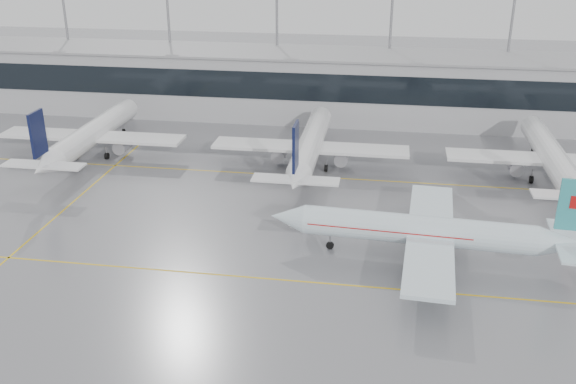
# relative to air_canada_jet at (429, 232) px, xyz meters

# --- Properties ---
(ground) EXTENTS (320.00, 320.00, 0.00)m
(ground) POSITION_rel_air_canada_jet_xyz_m (-16.49, -7.06, -3.41)
(ground) COLOR slate
(ground) RESTS_ON ground
(taxi_line_main) EXTENTS (120.00, 0.25, 0.01)m
(taxi_line_main) POSITION_rel_air_canada_jet_xyz_m (-16.49, -7.06, -3.40)
(taxi_line_main) COLOR yellow
(taxi_line_main) RESTS_ON ground
(taxi_line_north) EXTENTS (120.00, 0.25, 0.01)m
(taxi_line_north) POSITION_rel_air_canada_jet_xyz_m (-16.49, 22.94, -3.40)
(taxi_line_north) COLOR yellow
(taxi_line_north) RESTS_ON ground
(taxi_line_cross) EXTENTS (0.25, 60.00, 0.01)m
(taxi_line_cross) POSITION_rel_air_canada_jet_xyz_m (-46.49, 7.94, -3.40)
(taxi_line_cross) COLOR yellow
(taxi_line_cross) RESTS_ON ground
(terminal) EXTENTS (180.00, 15.00, 12.00)m
(terminal) POSITION_rel_air_canada_jet_xyz_m (-16.49, 54.94, 2.59)
(terminal) COLOR #A3A3A7
(terminal) RESTS_ON ground
(terminal_glass) EXTENTS (180.00, 0.20, 5.00)m
(terminal_glass) POSITION_rel_air_canada_jet_xyz_m (-16.49, 47.39, 4.09)
(terminal_glass) COLOR black
(terminal_glass) RESTS_ON ground
(terminal_roof) EXTENTS (182.00, 16.00, 0.40)m
(terminal_roof) POSITION_rel_air_canada_jet_xyz_m (-16.49, 54.94, 8.79)
(terminal_roof) COLOR gray
(terminal_roof) RESTS_ON ground
(light_masts) EXTENTS (156.40, 1.00, 22.60)m
(light_masts) POSITION_rel_air_canada_jet_xyz_m (-16.49, 60.94, 9.94)
(light_masts) COLOR gray
(light_masts) RESTS_ON ground
(air_canada_jet) EXTENTS (35.00, 27.63, 10.82)m
(air_canada_jet) POSITION_rel_air_canada_jet_xyz_m (0.00, 0.00, 0.00)
(air_canada_jet) COLOR silver
(air_canada_jet) RESTS_ON ground
(parked_jet_b) EXTENTS (29.64, 36.96, 11.72)m
(parked_jet_b) POSITION_rel_air_canada_jet_xyz_m (-51.49, 26.63, 0.30)
(parked_jet_b) COLOR white
(parked_jet_b) RESTS_ON ground
(parked_jet_c) EXTENTS (29.64, 36.96, 11.72)m
(parked_jet_c) POSITION_rel_air_canada_jet_xyz_m (-16.49, 26.63, 0.30)
(parked_jet_c) COLOR white
(parked_jet_c) RESTS_ON ground
(parked_jet_d) EXTENTS (29.64, 36.96, 11.72)m
(parked_jet_d) POSITION_rel_air_canada_jet_xyz_m (18.51, 26.63, 0.30)
(parked_jet_d) COLOR white
(parked_jet_d) RESTS_ON ground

